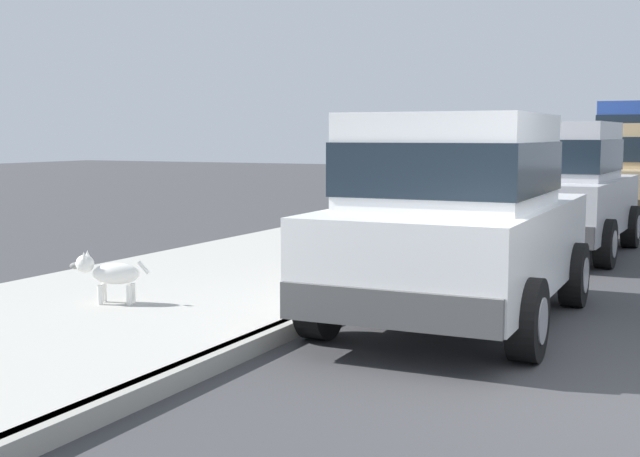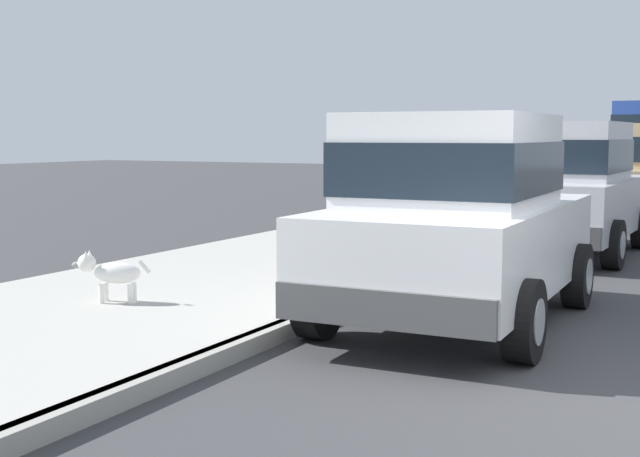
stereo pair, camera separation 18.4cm
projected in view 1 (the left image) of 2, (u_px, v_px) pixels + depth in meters
The scene contains 8 objects.
curb at pixel (253, 344), 6.66m from camera, with size 0.16×64.00×0.14m, color gray.
sidewalk at pixel (76, 322), 7.45m from camera, with size 3.60×64.00×0.14m, color #A8A59E.
car_white_hatchback at pixel (456, 216), 7.62m from camera, with size 2.01×3.83×1.88m.
car_silver_hatchback at pixel (557, 186), 12.12m from camera, with size 2.03×3.84×1.88m.
car_tan_sedan at pixel (608, 171), 16.88m from camera, with size 2.05×4.61×1.92m.
car_blue_van at pixel (640, 147), 21.97m from camera, with size 2.15×4.90×2.52m.
dog_white at pixel (109, 273), 7.90m from camera, with size 0.72×0.38×0.49m.
fire_hydrant at pixel (363, 243), 9.70m from camera, with size 0.34×0.24×0.72m.
Camera 1 is at (0.14, -5.62, 1.70)m, focal length 47.79 mm.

